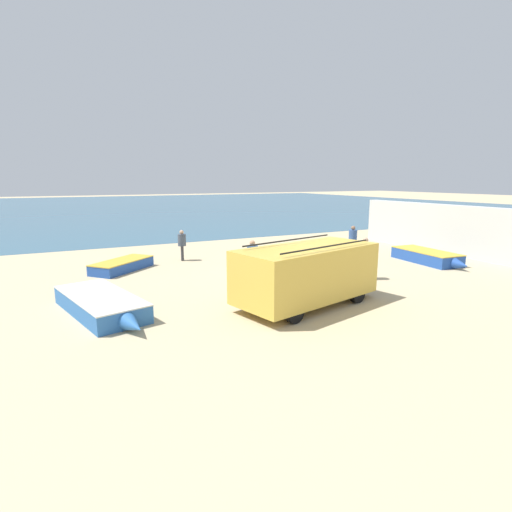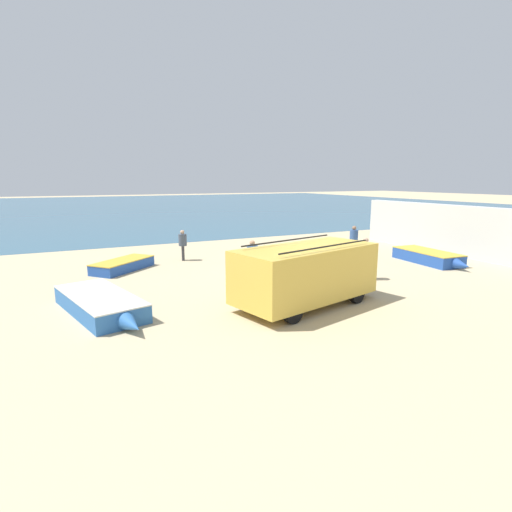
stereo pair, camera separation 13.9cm
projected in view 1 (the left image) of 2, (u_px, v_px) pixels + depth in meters
name	position (u px, v px, depth m)	size (l,w,h in m)	color
ground_plane	(294.00, 281.00, 16.69)	(200.00, 200.00, 0.00)	tan
sea_water	(118.00, 206.00, 62.36)	(120.00, 80.00, 0.01)	#33607A
harbor_wall	(454.00, 230.00, 22.16)	(0.50, 13.09, 2.78)	silver
parked_van	(307.00, 272.00, 13.30)	(5.43, 3.31, 2.14)	gold
fishing_rowboat_0	(102.00, 305.00, 12.56)	(2.61, 5.10, 0.59)	#2D66AD
fishing_rowboat_1	(270.00, 260.00, 19.50)	(4.21, 1.63, 0.56)	#ADA89E
fishing_rowboat_2	(124.00, 265.00, 18.63)	(3.38, 3.10, 0.49)	#234CA3
fishing_rowboat_3	(428.00, 257.00, 20.29)	(1.79, 4.35, 0.60)	#234CA3
fisherman_0	(353.00, 238.00, 21.71)	(0.45, 0.45, 1.70)	#5B564C
fisherman_1	(365.00, 254.00, 16.77)	(0.47, 0.47, 1.79)	navy
fisherman_2	(182.00, 242.00, 20.68)	(0.42, 0.42, 1.60)	#38383D
fisherman_3	(252.00, 257.00, 16.40)	(0.45, 0.45, 1.73)	navy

